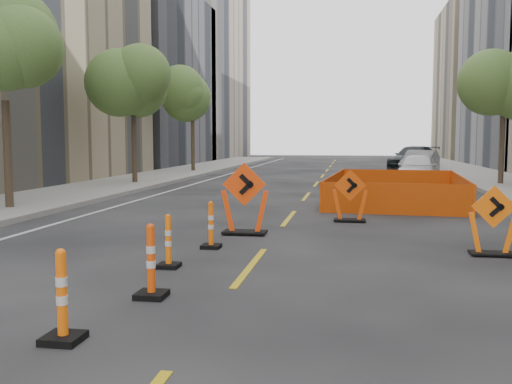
% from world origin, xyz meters
% --- Properties ---
extents(ground_plane, '(140.00, 140.00, 0.00)m').
position_xyz_m(ground_plane, '(0.00, 0.00, 0.00)').
color(ground_plane, black).
extents(sidewalk_left, '(4.00, 90.00, 0.15)m').
position_xyz_m(sidewalk_left, '(-9.00, 12.00, 0.07)').
color(sidewalk_left, gray).
rests_on(sidewalk_left, ground).
extents(bld_left_d, '(12.00, 16.00, 14.00)m').
position_xyz_m(bld_left_d, '(-17.00, 39.20, 7.00)').
color(bld_left_d, '#4C4C51').
rests_on(bld_left_d, ground).
extents(bld_left_e, '(12.00, 20.00, 20.00)m').
position_xyz_m(bld_left_e, '(-17.00, 55.60, 10.00)').
color(bld_left_e, gray).
rests_on(bld_left_e, ground).
extents(bld_right_e, '(12.00, 14.00, 16.00)m').
position_xyz_m(bld_right_e, '(17.00, 58.60, 8.00)').
color(bld_right_e, tan).
rests_on(bld_right_e, ground).
extents(tree_l_b, '(2.80, 2.80, 5.95)m').
position_xyz_m(tree_l_b, '(-8.40, 10.00, 4.53)').
color(tree_l_b, '#382B1E').
rests_on(tree_l_b, ground).
extents(tree_l_c, '(2.80, 2.80, 5.95)m').
position_xyz_m(tree_l_c, '(-8.40, 20.00, 4.53)').
color(tree_l_c, '#382B1E').
rests_on(tree_l_c, ground).
extents(tree_l_d, '(2.80, 2.80, 5.95)m').
position_xyz_m(tree_l_d, '(-8.40, 30.00, 4.53)').
color(tree_l_d, '#382B1E').
rests_on(tree_l_d, ground).
extents(tree_r_c, '(2.80, 2.80, 5.95)m').
position_xyz_m(tree_r_c, '(8.40, 22.00, 4.53)').
color(tree_r_c, '#382B1E').
rests_on(tree_r_c, ground).
extents(channelizer_3, '(0.40, 0.40, 1.02)m').
position_xyz_m(channelizer_3, '(-1.36, 0.07, 0.51)').
color(channelizer_3, '#FA630A').
rests_on(channelizer_3, ground).
extents(channelizer_4, '(0.41, 0.41, 1.03)m').
position_xyz_m(channelizer_4, '(-1.01, 1.88, 0.52)').
color(channelizer_4, '#E94609').
rests_on(channelizer_4, ground).
extents(channelizer_5, '(0.36, 0.36, 0.92)m').
position_xyz_m(channelizer_5, '(-1.36, 3.68, 0.46)').
color(channelizer_5, '#FF670A').
rests_on(channelizer_5, ground).
extents(channelizer_6, '(0.37, 0.37, 0.95)m').
position_xyz_m(channelizer_6, '(-1.07, 5.48, 0.47)').
color(channelizer_6, '#F5600A').
rests_on(channelizer_6, ground).
extents(chevron_sign_left, '(1.16, 0.78, 1.65)m').
position_xyz_m(chevron_sign_left, '(-0.71, 7.22, 0.82)').
color(chevron_sign_left, '#ED3E09').
rests_on(chevron_sign_left, ground).
extents(chevron_sign_center, '(0.98, 0.66, 1.38)m').
position_xyz_m(chevron_sign_center, '(1.65, 9.64, 0.69)').
color(chevron_sign_center, '#DD4709').
rests_on(chevron_sign_center, ground).
extents(chevron_sign_right, '(0.90, 0.56, 1.32)m').
position_xyz_m(chevron_sign_right, '(4.30, 5.65, 0.66)').
color(chevron_sign_right, '#FF650A').
rests_on(chevron_sign_right, ground).
extents(safety_fence, '(4.84, 7.62, 0.91)m').
position_xyz_m(safety_fence, '(3.21, 14.84, 0.46)').
color(safety_fence, '#D5440B').
rests_on(safety_fence, ground).
extents(parked_car_near, '(2.61, 4.65, 1.49)m').
position_xyz_m(parked_car_near, '(4.82, 22.69, 0.75)').
color(parked_car_near, silver).
rests_on(parked_car_near, ground).
extents(parked_car_mid, '(2.82, 4.81, 1.50)m').
position_xyz_m(parked_car_mid, '(5.66, 29.28, 0.75)').
color(parked_car_mid, gray).
rests_on(parked_car_mid, ground).
extents(parked_car_far, '(4.38, 6.18, 1.66)m').
position_xyz_m(parked_car_far, '(5.90, 35.02, 0.83)').
color(parked_car_far, black).
rests_on(parked_car_far, ground).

